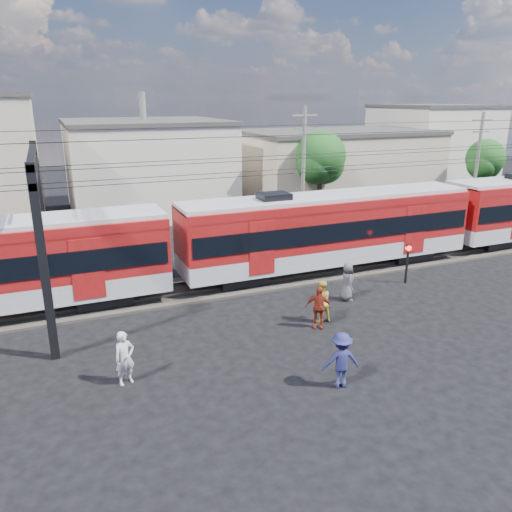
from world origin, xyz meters
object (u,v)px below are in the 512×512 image
object	(u,v)px
pedestrian_a	(125,358)
crossing_signal	(408,257)
commuter_train	(332,227)
pedestrian_c	(341,360)

from	to	relation	value
pedestrian_a	crossing_signal	bearing A→B (deg)	-2.69
commuter_train	crossing_signal	distance (m)	4.17
commuter_train	crossing_signal	bearing A→B (deg)	-51.85
pedestrian_a	commuter_train	bearing A→B (deg)	12.80
pedestrian_a	pedestrian_c	size ratio (longest dim) A/B	0.97
commuter_train	pedestrian_c	world-z (taller)	commuter_train
crossing_signal	pedestrian_c	bearing A→B (deg)	-139.75
pedestrian_a	pedestrian_c	bearing A→B (deg)	-42.33
commuter_train	crossing_signal	size ratio (longest dim) A/B	24.87
pedestrian_c	crossing_signal	world-z (taller)	crossing_signal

